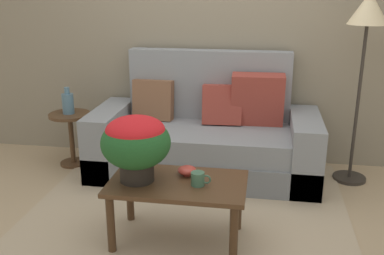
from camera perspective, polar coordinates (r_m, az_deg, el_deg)
name	(u,v)px	position (r m, az deg, el deg)	size (l,w,h in m)	color
ground_plane	(188,212)	(3.60, -0.49, -10.75)	(14.00, 14.00, 0.00)	tan
wall_back	(211,8)	(4.43, 2.40, 14.95)	(6.40, 0.12, 2.99)	gray
area_rug	(191,202)	(3.73, -0.06, -9.51)	(2.48, 1.94, 0.01)	tan
couch	(206,139)	(4.19, 1.79, -1.42)	(2.07, 0.88, 1.12)	slate
coffee_table	(177,191)	(3.07, -1.91, -8.09)	(0.93, 0.54, 0.45)	#442D1B
side_table	(71,129)	(4.52, -15.17, -0.24)	(0.40, 0.40, 0.53)	#4C331E
floor_lamp	(367,27)	(4.06, 21.37, 11.87)	(0.33, 0.33, 1.66)	#2D2823
potted_plant	(136,142)	(2.97, -7.17, -1.80)	(0.46, 0.46, 0.45)	black
coffee_mug	(198,179)	(2.96, 0.80, -6.55)	(0.13, 0.09, 0.09)	#3D664C
snack_bowl	(187,170)	(3.12, -0.65, -5.48)	(0.13, 0.13, 0.07)	#B2382D
table_vase	(68,103)	(4.45, -15.52, 3.04)	(0.11, 0.11, 0.26)	slate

